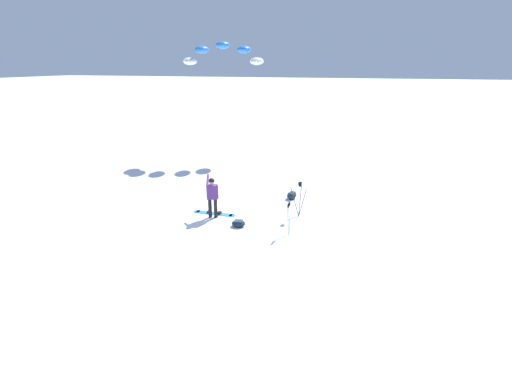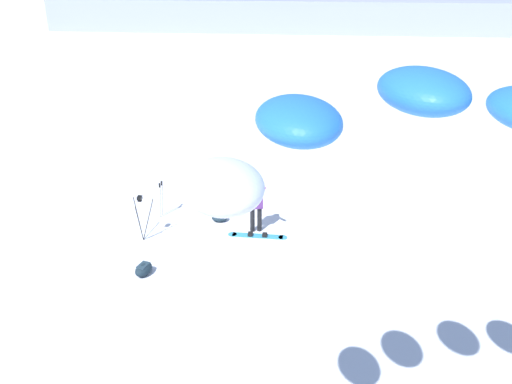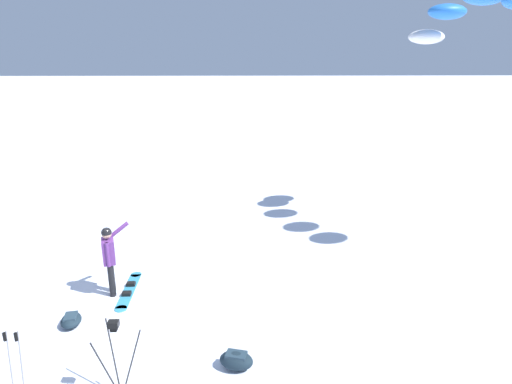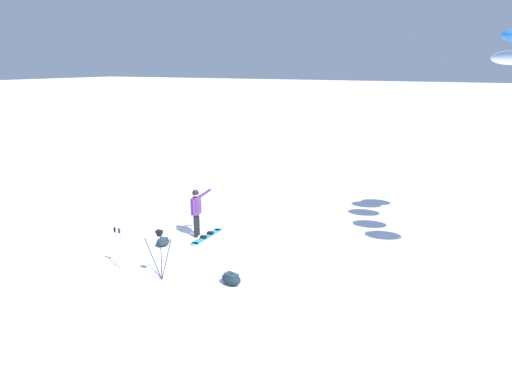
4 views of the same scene
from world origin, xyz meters
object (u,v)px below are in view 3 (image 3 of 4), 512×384
at_px(camera_tripod, 115,345).
at_px(gear_bag_small, 71,320).
at_px(snowboard, 129,290).
at_px(gear_bag_large, 236,360).
at_px(snowboarder, 109,254).
at_px(ski_poles, 14,355).
at_px(traction_kite, 481,15).

xyz_separation_m(camera_tripod, gear_bag_small, (-2.01, -1.55, -0.89)).
distance_m(snowboard, gear_bag_large, 3.73).
bearing_deg(snowboarder, ski_poles, -10.19).
bearing_deg(camera_tripod, snowboarder, -162.02).
xyz_separation_m(snowboarder, snowboard, (-0.10, 0.33, -0.97)).
bearing_deg(traction_kite, gear_bag_small, -66.44).
bearing_deg(snowboarder, camera_tripod, 17.98).
relative_size(snowboarder, gear_bag_small, 2.91).
xyz_separation_m(snowboard, camera_tripod, (3.34, 0.72, 1.00)).
relative_size(gear_bag_large, camera_tripod, 0.47).
distance_m(snowboard, camera_tripod, 3.56).
height_order(snowboarder, snowboard, snowboarder).
distance_m(snowboarder, snowboard, 1.03).
distance_m(gear_bag_large, ski_poles, 3.56).
distance_m(traction_kite, gear_bag_small, 12.48).
height_order(traction_kite, camera_tripod, traction_kite).
height_order(gear_bag_large, ski_poles, ski_poles).
distance_m(snowboard, traction_kite, 11.47).
bearing_deg(snowboarder, traction_kite, 108.14).
height_order(snowboard, ski_poles, ski_poles).
xyz_separation_m(snowboarder, gear_bag_large, (2.61, 2.89, -0.83)).
height_order(gear_bag_large, camera_tripod, camera_tripod).
bearing_deg(gear_bag_large, snowboarder, -132.04).
relative_size(snowboarder, traction_kite, 0.33).
relative_size(gear_bag_small, ski_poles, 0.48).
bearing_deg(gear_bag_small, gear_bag_large, 67.99).
bearing_deg(traction_kite, snowboard, -71.79).
bearing_deg(traction_kite, snowboarder, -71.86).
xyz_separation_m(snowboarder, gear_bag_small, (1.24, -0.50, -0.87)).
bearing_deg(gear_bag_large, gear_bag_small, -112.01).
bearing_deg(snowboard, snowboarder, -73.97).
xyz_separation_m(traction_kite, camera_tripod, (6.34, -8.37, -5.32)).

